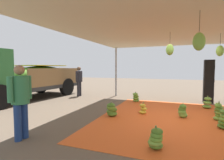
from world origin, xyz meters
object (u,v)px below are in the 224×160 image
banana_bunch_1 (224,120)px  worker_0 (79,79)px  banana_bunch_4 (182,111)px  banana_bunch_11 (136,98)px  worker_1 (20,96)px  speaker_stack (209,81)px  banana_bunch_9 (112,110)px  banana_bunch_10 (219,113)px  banana_bunch_2 (143,109)px  banana_bunch_7 (207,103)px  cargo_truck_main (20,77)px  banana_bunch_6 (219,109)px  banana_bunch_5 (156,139)px  cargo_truck_far (13,74)px

banana_bunch_1 → worker_0: size_ratio=0.34×
banana_bunch_4 → banana_bunch_11: 2.90m
worker_1 → speaker_stack: 7.88m
banana_bunch_9 → banana_bunch_1: bearing=-92.0°
banana_bunch_9 → banana_bunch_10: banana_bunch_10 is taller
banana_bunch_2 → banana_bunch_4: 1.30m
banana_bunch_7 → banana_bunch_9: size_ratio=1.04×
banana_bunch_11 → worker_1: size_ratio=0.29×
banana_bunch_9 → cargo_truck_main: size_ratio=0.08×
banana_bunch_6 → cargo_truck_main: bearing=92.6°
banana_bunch_11 → banana_bunch_5: bearing=-162.5°
banana_bunch_4 → banana_bunch_9: bearing=106.9°
banana_bunch_4 → banana_bunch_6: bearing=-53.3°
banana_bunch_4 → banana_bunch_6: 1.49m
banana_bunch_4 → banana_bunch_11: size_ratio=0.96×
worker_0 → banana_bunch_10: bearing=-112.0°
speaker_stack → banana_bunch_10: bearing=177.4°
banana_bunch_2 → worker_0: (2.64, 4.18, 0.81)m
banana_bunch_1 → banana_bunch_9: bearing=88.0°
banana_bunch_11 → cargo_truck_far: (1.18, 9.27, 0.97)m
cargo_truck_far → banana_bunch_7: bearing=-97.0°
banana_bunch_2 → banana_bunch_11: bearing=19.6°
banana_bunch_6 → banana_bunch_11: (1.18, 3.22, 0.01)m
banana_bunch_10 → speaker_stack: 3.23m
banana_bunch_2 → cargo_truck_far: (3.23, 9.99, 1.00)m
banana_bunch_6 → banana_bunch_9: bearing=114.6°
banana_bunch_6 → banana_bunch_7: banana_bunch_7 is taller
banana_bunch_5 → worker_0: 7.26m
banana_bunch_6 → cargo_truck_main: cargo_truck_main is taller
banana_bunch_11 → banana_bunch_7: bearing=-96.0°
speaker_stack → banana_bunch_6: bearing=-179.5°
banana_bunch_5 → cargo_truck_main: 7.75m
banana_bunch_7 → cargo_truck_far: size_ratio=0.07×
worker_1 → cargo_truck_main: bearing=48.1°
banana_bunch_6 → banana_bunch_9: banana_bunch_9 is taller
banana_bunch_1 → banana_bunch_5: 2.41m
banana_bunch_4 → speaker_stack: bearing=-20.4°
banana_bunch_6 → worker_1: 6.26m
banana_bunch_4 → speaker_stack: size_ratio=0.23×
worker_1 → banana_bunch_10: bearing=-54.7°
banana_bunch_7 → worker_0: bearing=82.0°
banana_bunch_6 → cargo_truck_far: size_ratio=0.06×
cargo_truck_main → banana_bunch_9: bearing=-102.4°
banana_bunch_1 → banana_bunch_2: bearing=70.7°
cargo_truck_far → speaker_stack: bearing=-90.4°
worker_1 → banana_bunch_6: bearing=-49.0°
banana_bunch_1 → banana_bunch_2: size_ratio=1.40×
worker_1 → speaker_stack: speaker_stack is taller
banana_bunch_1 → banana_bunch_5: bearing=139.4°
banana_bunch_2 → banana_bunch_11: 2.17m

